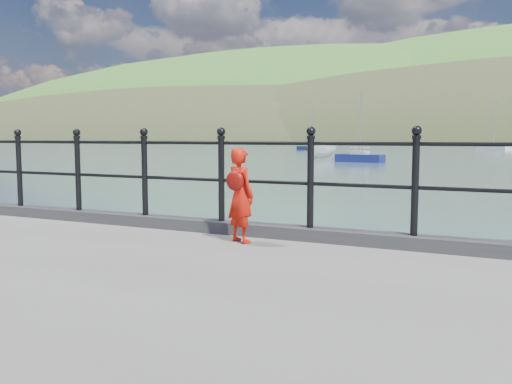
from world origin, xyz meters
The scene contains 8 objects.
ground centered at (0.00, 0.00, 0.00)m, with size 600.00×600.00×0.00m, color #2D4251.
kerb centered at (0.00, -0.15, 1.07)m, with size 60.00×0.30×0.15m, color #28282B.
railing centered at (0.00, -0.15, 1.82)m, with size 18.11×0.11×1.20m.
child centered at (-0.09, -0.63, 1.56)m, with size 0.48×0.41×1.10m.
launch_white centered at (-15.64, 48.50, 0.89)m, with size 1.72×4.59×1.77m, color white.
sailboat_left centered at (-27.71, 80.19, 0.34)m, with size 5.78×3.21×7.93m.
sailboat_port centered at (-9.55, 41.06, 0.34)m, with size 4.48×2.23×6.48m.
sailboat_deep centered at (-0.34, 91.65, 0.34)m, with size 5.67×4.85×8.61m.
Camera 1 is at (2.75, -6.16, 2.22)m, focal length 38.00 mm.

